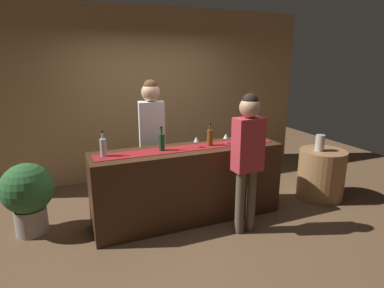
% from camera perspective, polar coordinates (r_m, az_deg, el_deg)
% --- Properties ---
extents(ground_plane, '(10.00, 10.00, 0.00)m').
position_cam_1_polar(ground_plane, '(4.44, -0.62, -12.83)').
color(ground_plane, brown).
extents(back_wall, '(6.00, 0.12, 2.90)m').
position_cam_1_polar(back_wall, '(5.77, -7.84, 8.65)').
color(back_wall, tan).
rests_on(back_wall, ground).
extents(bar_counter, '(2.45, 0.60, 0.97)m').
position_cam_1_polar(bar_counter, '(4.24, -0.64, -7.05)').
color(bar_counter, '#3D2314').
rests_on(bar_counter, ground).
extents(counter_runner_cloth, '(2.33, 0.28, 0.01)m').
position_cam_1_polar(counter_runner_cloth, '(4.08, -0.66, -0.71)').
color(counter_runner_cloth, maroon).
rests_on(counter_runner_cloth, bar_counter).
extents(wine_bottle_green, '(0.07, 0.07, 0.30)m').
position_cam_1_polar(wine_bottle_green, '(3.96, -5.37, 0.39)').
color(wine_bottle_green, '#194723').
rests_on(wine_bottle_green, bar_counter).
extents(wine_bottle_amber, '(0.07, 0.07, 0.30)m').
position_cam_1_polar(wine_bottle_amber, '(4.17, 3.18, 1.19)').
color(wine_bottle_amber, brown).
rests_on(wine_bottle_amber, bar_counter).
extents(wine_bottle_clear, '(0.07, 0.07, 0.30)m').
position_cam_1_polar(wine_bottle_clear, '(3.85, -15.37, -0.52)').
color(wine_bottle_clear, '#B2C6C1').
rests_on(wine_bottle_clear, bar_counter).
extents(wine_glass_near_customer, '(0.07, 0.07, 0.14)m').
position_cam_1_polar(wine_glass_near_customer, '(4.07, 0.78, 0.77)').
color(wine_glass_near_customer, silver).
rests_on(wine_glass_near_customer, bar_counter).
extents(wine_glass_mid_counter, '(0.07, 0.07, 0.14)m').
position_cam_1_polar(wine_glass_mid_counter, '(4.26, 5.99, 1.33)').
color(wine_glass_mid_counter, silver).
rests_on(wine_glass_mid_counter, bar_counter).
extents(bartender, '(0.37, 0.25, 1.79)m').
position_cam_1_polar(bartender, '(4.48, -7.09, 2.65)').
color(bartender, '#26262B').
rests_on(bartender, ground).
extents(customer_sipping, '(0.35, 0.24, 1.69)m').
position_cam_1_polar(customer_sipping, '(3.79, 9.82, -0.95)').
color(customer_sipping, brown).
rests_on(customer_sipping, ground).
extents(round_side_table, '(0.68, 0.68, 0.74)m').
position_cam_1_polar(round_side_table, '(5.29, 21.77, -4.90)').
color(round_side_table, '#996B42').
rests_on(round_side_table, ground).
extents(vase_on_side_table, '(0.13, 0.13, 0.24)m').
position_cam_1_polar(vase_on_side_table, '(5.11, 21.59, 0.18)').
color(vase_on_side_table, '#B7B2A8').
rests_on(vase_on_side_table, round_side_table).
extents(potted_plant_tall, '(0.60, 0.60, 0.88)m').
position_cam_1_polar(potted_plant_tall, '(4.34, -26.95, -7.83)').
color(potted_plant_tall, '#9E9389').
rests_on(potted_plant_tall, ground).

